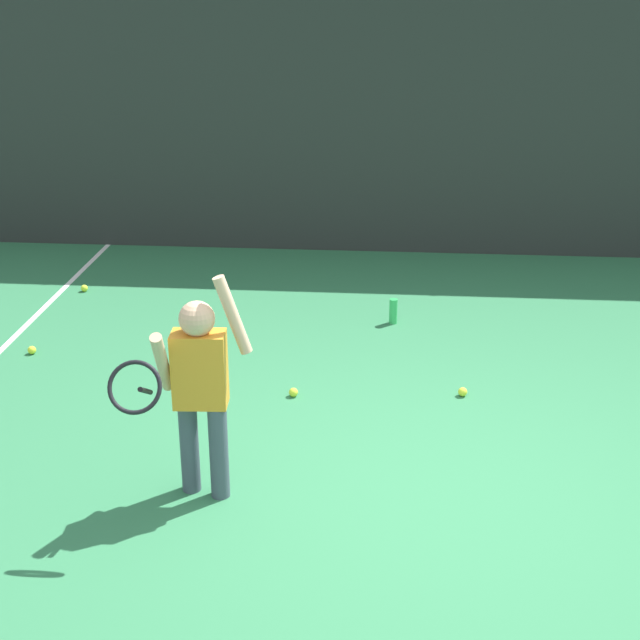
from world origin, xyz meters
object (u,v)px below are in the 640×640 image
at_px(tennis_ball_1, 463,392).
at_px(tennis_ball_3, 293,392).
at_px(water_bottle, 393,311).
at_px(tennis_player, 198,383).
at_px(tennis_ball_2, 84,288).
at_px(tennis_ball_0, 32,350).

bearing_deg(tennis_ball_1, tennis_ball_3, -175.04).
bearing_deg(water_bottle, tennis_player, -111.55).
relative_size(tennis_ball_2, tennis_ball_3, 1.00).
height_order(water_bottle, tennis_ball_1, water_bottle).
xyz_separation_m(tennis_player, tennis_ball_2, (-1.83, 3.33, -0.69)).
bearing_deg(tennis_ball_2, tennis_ball_0, -87.91).
relative_size(tennis_player, water_bottle, 6.14).
distance_m(tennis_ball_1, tennis_ball_3, 1.22).
bearing_deg(tennis_ball_2, tennis_ball_1, -29.26).
distance_m(tennis_ball_0, tennis_ball_1, 3.41).
height_order(tennis_ball_1, tennis_ball_3, same).
relative_size(tennis_ball_1, tennis_ball_2, 1.00).
bearing_deg(tennis_ball_0, tennis_ball_3, -14.95).
xyz_separation_m(tennis_player, tennis_ball_3, (0.39, 1.30, -0.69)).
height_order(tennis_player, tennis_ball_2, tennis_player).
relative_size(tennis_ball_0, tennis_ball_1, 1.00).
bearing_deg(tennis_ball_1, tennis_player, -138.66).
bearing_deg(tennis_ball_2, tennis_player, -61.27).
relative_size(water_bottle, tennis_ball_1, 3.33).
xyz_separation_m(tennis_ball_0, tennis_ball_2, (-0.05, 1.45, 0.00)).
bearing_deg(water_bottle, tennis_ball_3, -115.72).
xyz_separation_m(tennis_player, tennis_ball_0, (-1.77, 1.88, -0.69)).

